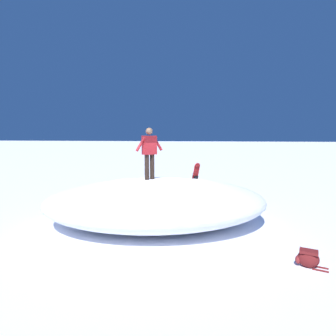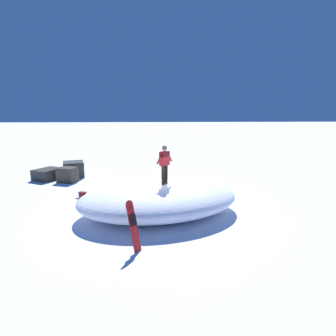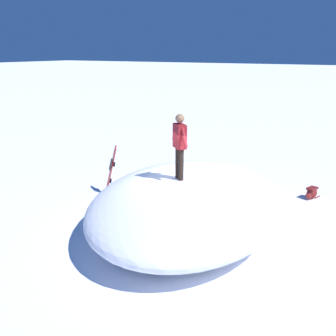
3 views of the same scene
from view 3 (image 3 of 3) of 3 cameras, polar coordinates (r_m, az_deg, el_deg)
The scene contains 5 objects.
ground at distance 10.85m, azimuth 3.22°, elevation -7.95°, with size 240.00×240.00×0.00m, color white.
snow_mound at distance 10.52m, azimuth 2.75°, elevation -4.78°, with size 6.84×4.73×1.35m, color white.
snowboarder_standing at distance 9.92m, azimuth 1.63°, elevation 3.56°, with size 0.79×0.73×1.62m.
snowboard_primary_upright at distance 12.90m, azimuth -7.91°, elevation -0.20°, with size 0.49×0.49×1.60m.
backpack_near at distance 13.35m, azimuth 19.37°, elevation -3.29°, with size 0.39×0.65×0.37m.
Camera 3 is at (4.53, -8.81, 4.44)m, focal length 43.75 mm.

